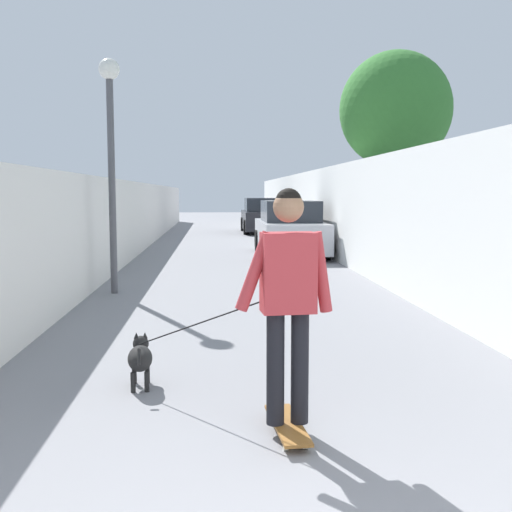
{
  "coord_description": "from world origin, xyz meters",
  "views": [
    {
      "loc": [
        -2.07,
        0.49,
        1.75
      ],
      "look_at": [
        5.2,
        -0.01,
        1.0
      ],
      "focal_mm": 42.79,
      "sensor_mm": 36.0,
      "label": 1
    }
  ],
  "objects": [
    {
      "name": "wall_left",
      "position": [
        12.0,
        2.8,
        1.04
      ],
      "size": [
        48.0,
        0.3,
        2.07
      ],
      "primitive_type": "cube",
      "color": "silver",
      "rests_on": "ground"
    },
    {
      "name": "car_far",
      "position": [
        24.97,
        -1.65,
        0.72
      ],
      "size": [
        4.2,
        1.8,
        1.54
      ],
      "color": "black",
      "rests_on": "ground"
    },
    {
      "name": "lamp_post",
      "position": [
        8.67,
        2.25,
        2.78
      ],
      "size": [
        0.36,
        0.36,
        4.03
      ],
      "color": "#4C4C51",
      "rests_on": "ground"
    },
    {
      "name": "ground_plane",
      "position": [
        14.0,
        0.0,
        0.0
      ],
      "size": [
        80.0,
        80.0,
        0.0
      ],
      "primitive_type": "plane",
      "color": "gray"
    },
    {
      "name": "tree_right_near",
      "position": [
        13.0,
        -4.0,
        3.79
      ],
      "size": [
        2.75,
        2.75,
        5.23
      ],
      "color": "#473523",
      "rests_on": "ground"
    },
    {
      "name": "person_skateboarder",
      "position": [
        2.2,
        -0.03,
        1.08
      ],
      "size": [
        0.25,
        0.71,
        1.7
      ],
      "color": "black",
      "rests_on": "skateboard"
    },
    {
      "name": "fence_right",
      "position": [
        12.0,
        -2.8,
        1.24
      ],
      "size": [
        48.0,
        0.3,
        2.48
      ],
      "primitive_type": "cube",
      "color": "white",
      "rests_on": "ground"
    },
    {
      "name": "car_near",
      "position": [
        15.05,
        -1.65,
        0.72
      ],
      "size": [
        4.24,
        1.8,
        1.54
      ],
      "color": "silver",
      "rests_on": "ground"
    },
    {
      "name": "dog",
      "position": [
        3.39,
        1.16,
        0.27
      ],
      "size": [
        1.51,
        1.33,
        1.06
      ],
      "color": "black",
      "rests_on": "ground"
    },
    {
      "name": "skateboard",
      "position": [
        2.2,
        -0.03,
        0.07
      ],
      "size": [
        0.81,
        0.27,
        0.08
      ],
      "color": "brown",
      "rests_on": "ground"
    }
  ]
}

